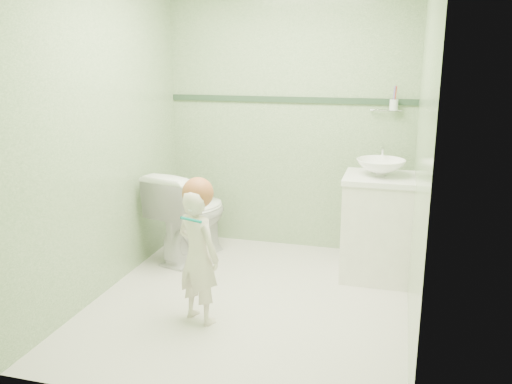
% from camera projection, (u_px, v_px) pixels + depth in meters
% --- Properties ---
extents(ground, '(2.50, 2.50, 0.00)m').
position_uv_depth(ground, '(251.00, 301.00, 3.83)').
color(ground, beige).
rests_on(ground, ground).
extents(room_shell, '(2.50, 2.54, 2.40)m').
position_uv_depth(room_shell, '(250.00, 137.00, 3.53)').
color(room_shell, '#86A978').
rests_on(room_shell, ground).
extents(trim_stripe, '(2.20, 0.02, 0.05)m').
position_uv_depth(trim_stripe, '(289.00, 100.00, 4.65)').
color(trim_stripe, '#2B4430').
rests_on(trim_stripe, room_shell).
extents(vanity, '(0.52, 0.50, 0.80)m').
position_uv_depth(vanity, '(377.00, 229.00, 4.17)').
color(vanity, white).
rests_on(vanity, ground).
extents(counter, '(0.54, 0.52, 0.04)m').
position_uv_depth(counter, '(380.00, 178.00, 4.07)').
color(counter, white).
rests_on(counter, vanity).
extents(basin, '(0.37, 0.37, 0.13)m').
position_uv_depth(basin, '(381.00, 168.00, 4.05)').
color(basin, white).
rests_on(basin, counter).
extents(faucet, '(0.03, 0.13, 0.18)m').
position_uv_depth(faucet, '(382.00, 153.00, 4.20)').
color(faucet, silver).
rests_on(faucet, counter).
extents(cup_holder, '(0.26, 0.07, 0.21)m').
position_uv_depth(cup_holder, '(393.00, 105.00, 4.37)').
color(cup_holder, silver).
rests_on(cup_holder, room_shell).
extents(toilet, '(0.63, 0.86, 0.79)m').
position_uv_depth(toilet, '(190.00, 214.00, 4.57)').
color(toilet, white).
rests_on(toilet, ground).
extents(toddler, '(0.39, 0.33, 0.91)m').
position_uv_depth(toddler, '(198.00, 256.00, 3.45)').
color(toddler, silver).
rests_on(toddler, ground).
extents(hair_cap, '(0.20, 0.20, 0.20)m').
position_uv_depth(hair_cap, '(198.00, 193.00, 3.37)').
color(hair_cap, '#A45B33').
rests_on(hair_cap, toddler).
extents(teal_toothbrush, '(0.11, 0.14, 0.08)m').
position_uv_depth(teal_toothbrush, '(191.00, 219.00, 3.24)').
color(teal_toothbrush, '#067C78').
rests_on(teal_toothbrush, toddler).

